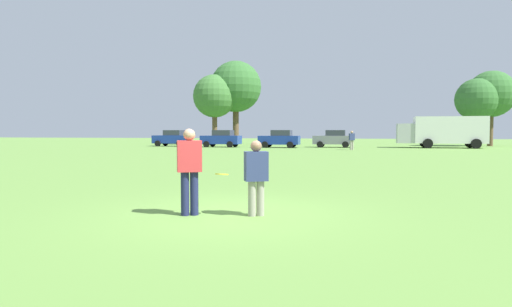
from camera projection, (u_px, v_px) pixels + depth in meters
name	position (u px, v px, depth m)	size (l,w,h in m)	color
ground_plane	(227.00, 214.00, 9.11)	(187.96, 187.96, 0.00)	#608C3D
player_thrower	(189.00, 167.00, 8.95)	(0.56, 0.46, 1.76)	#1E234C
player_defender	(256.00, 174.00, 8.89)	(0.52, 0.43, 1.53)	gray
frisbee	(222.00, 174.00, 8.85)	(0.27, 0.27, 0.06)	yellow
traffic_cone	(257.00, 174.00, 15.37)	(0.32, 0.32, 0.48)	#D8590C
parked_car_near_left	(173.00, 138.00, 50.11)	(4.25, 2.32, 1.82)	navy
parked_car_mid_left	(221.00, 138.00, 47.50)	(4.25, 2.32, 1.82)	navy
parked_car_center	(280.00, 139.00, 45.89)	(4.25, 2.32, 1.82)	navy
parked_car_mid_right	(334.00, 139.00, 46.69)	(4.25, 2.32, 1.82)	slate
box_truck	(443.00, 131.00, 44.84)	(8.57, 3.19, 3.18)	white
bystander_sideline_watcher	(352.00, 139.00, 40.09)	(0.55, 0.44, 1.74)	gray
tree_west_oak	(215.00, 96.00, 56.86)	(5.54, 5.54, 9.00)	brown
tree_west_maple	(236.00, 87.00, 58.24)	(6.74, 6.74, 10.95)	brown
tree_center_elm	(477.00, 100.00, 49.59)	(4.70, 4.70, 7.63)	brown
tree_east_birch	(491.00, 94.00, 50.23)	(5.27, 5.27, 8.57)	brown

